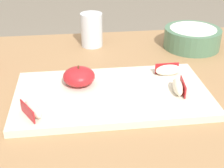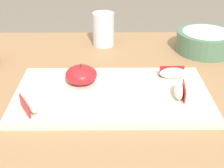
{
  "view_description": "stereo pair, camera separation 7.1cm",
  "coord_description": "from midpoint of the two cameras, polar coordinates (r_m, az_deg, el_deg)",
  "views": [
    {
      "loc": [
        -0.04,
        -0.67,
        1.15
      ],
      "look_at": [
        0.04,
        -0.05,
        0.8
      ],
      "focal_mm": 50.14,
      "sensor_mm": 36.0,
      "label": 1
    },
    {
      "loc": [
        0.03,
        -0.67,
        1.15
      ],
      "look_at": [
        0.04,
        -0.05,
        0.8
      ],
      "focal_mm": 50.14,
      "sensor_mm": 36.0,
      "label": 2
    }
  ],
  "objects": [
    {
      "name": "drinking_glass_water",
      "position": [
        1.0,
        0.49,
        9.91
      ],
      "size": [
        0.07,
        0.07,
        0.1
      ],
      "color": "silver",
      "rests_on": "dining_table"
    },
    {
      "name": "apple_wedge_right",
      "position": [
        0.72,
        14.93,
        -1.25
      ],
      "size": [
        0.03,
        0.07,
        0.03
      ],
      "color": "#F4EACC",
      "rests_on": "cutting_board"
    },
    {
      "name": "apple_half_skin_up",
      "position": [
        0.75,
        -2.95,
        1.64
      ],
      "size": [
        0.08,
        0.08,
        0.05
      ],
      "color": "#B21E23",
      "rests_on": "cutting_board"
    },
    {
      "name": "dining_table",
      "position": [
        0.84,
        -0.3,
        -7.71
      ],
      "size": [
        1.19,
        0.78,
        0.77
      ],
      "color": "#9E754C",
      "rests_on": "ground_plane"
    },
    {
      "name": "apple_wedge_left",
      "position": [
        0.66,
        -11.84,
        -3.73
      ],
      "size": [
        0.05,
        0.07,
        0.03
      ],
      "color": "#F4EACC",
      "rests_on": "cutting_board"
    },
    {
      "name": "apple_wedge_back",
      "position": [
        0.79,
        13.54,
        1.92
      ],
      "size": [
        0.07,
        0.02,
        0.03
      ],
      "color": "#F4EACC",
      "rests_on": "cutting_board"
    },
    {
      "name": "ceramic_fruit_bowl",
      "position": [
        1.01,
        18.61,
        7.41
      ],
      "size": [
        0.17,
        0.17,
        0.06
      ],
      "color": "#4C7556",
      "rests_on": "dining_table"
    },
    {
      "name": "cutting_board",
      "position": [
        0.72,
        2.81,
        -2.04
      ],
      "size": [
        0.44,
        0.25,
        0.02
      ],
      "color": "beige",
      "rests_on": "dining_table"
    }
  ]
}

